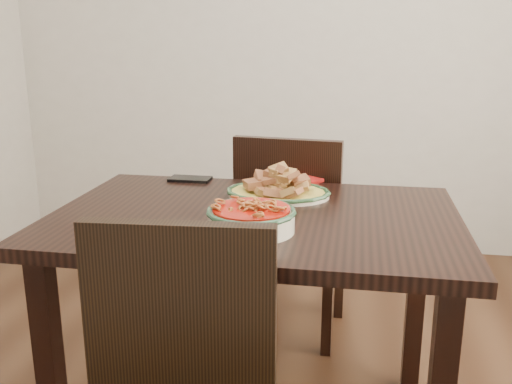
% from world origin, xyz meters
% --- Properties ---
extents(wall_back, '(3.50, 0.10, 2.60)m').
position_xyz_m(wall_back, '(0.00, 1.75, 1.30)').
color(wall_back, beige).
rests_on(wall_back, ground).
extents(dining_table, '(1.21, 0.80, 0.75)m').
position_xyz_m(dining_table, '(0.06, -0.03, 0.65)').
color(dining_table, black).
rests_on(dining_table, ground).
extents(chair_far, '(0.46, 0.46, 0.89)m').
position_xyz_m(chair_far, '(0.10, 0.58, 0.50)').
color(chair_far, black).
rests_on(chair_far, ground).
extents(fish_plate, '(0.34, 0.26, 0.11)m').
position_xyz_m(fish_plate, '(0.10, 0.17, 0.79)').
color(fish_plate, beige).
rests_on(fish_plate, dining_table).
extents(noodle_bowl, '(0.25, 0.25, 0.08)m').
position_xyz_m(noodle_bowl, '(0.08, -0.20, 0.79)').
color(noodle_bowl, beige).
rests_on(noodle_bowl, dining_table).
extents(smartphone, '(0.15, 0.08, 0.01)m').
position_xyz_m(smartphone, '(-0.25, 0.32, 0.76)').
color(smartphone, black).
rests_on(smartphone, dining_table).
extents(napkin, '(0.16, 0.16, 0.01)m').
position_xyz_m(napkin, '(0.16, 0.38, 0.76)').
color(napkin, maroon).
rests_on(napkin, dining_table).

